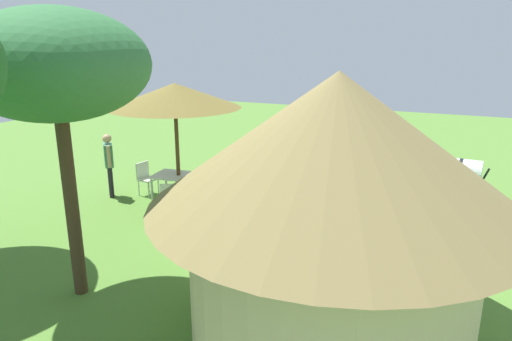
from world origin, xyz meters
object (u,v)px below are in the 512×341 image
shade_umbrella (175,96)px  patio_dining_table (179,178)px  patio_chair_near_lawn (146,176)px  patio_chair_west_end (220,176)px  standing_watcher (369,161)px  striped_lounge_chair (369,215)px  acacia_tree_left_background (55,66)px  guest_beside_umbrella (109,160)px  zebra_nearest_camera (259,173)px  patio_chair_east_end (171,198)px  thatched_hut (334,196)px  zebra_by_umbrella (444,170)px

shade_umbrella → patio_dining_table: size_ratio=2.38×
patio_chair_near_lawn → patio_chair_west_end: 2.02m
patio_chair_west_end → standing_watcher: standing_watcher is taller
patio_chair_near_lawn → patio_chair_west_end: (-1.84, -0.82, 0.00)m
standing_watcher → striped_lounge_chair: (-0.41, 1.95, -0.74)m
striped_lounge_chair → acacia_tree_left_background: (3.88, 4.91, 3.48)m
shade_umbrella → patio_chair_west_end: bearing=-124.8°
patio_chair_west_end → guest_beside_umbrella: 2.97m
shade_umbrella → patio_chair_west_end: shade_umbrella is taller
standing_watcher → zebra_nearest_camera: (2.13, 2.41, 0.06)m
patio_chair_east_end → standing_watcher: size_ratio=0.54×
striped_lounge_chair → zebra_nearest_camera: 2.71m
patio_dining_table → zebra_nearest_camera: size_ratio=0.66×
shade_umbrella → guest_beside_umbrella: (1.92, 0.39, -1.74)m
shade_umbrella → patio_chair_near_lawn: bearing=-7.3°
thatched_hut → shade_umbrella: size_ratio=1.52×
patio_dining_table → striped_lounge_chair: bearing=-174.7°
patio_dining_table → patio_chair_west_end: size_ratio=1.53×
striped_lounge_chair → zebra_nearest_camera: size_ratio=0.41×
thatched_hut → patio_chair_west_end: bearing=-47.7°
acacia_tree_left_background → standing_watcher: bearing=-116.8°
patio_chair_west_end → acacia_tree_left_background: acacia_tree_left_background is taller
shade_umbrella → patio_chair_east_end: size_ratio=3.65×
patio_chair_west_end → guest_beside_umbrella: guest_beside_umbrella is taller
patio_dining_table → shade_umbrella: bearing=0.0°
shade_umbrella → zebra_nearest_camera: shade_umbrella is taller
striped_lounge_chair → acacia_tree_left_background: bearing=136.3°
patio_chair_east_end → zebra_by_umbrella: bearing=7.1°
guest_beside_umbrella → standing_watcher: guest_beside_umbrella is taller
patio_chair_west_end → acacia_tree_left_background: size_ratio=0.20×
patio_chair_east_end → zebra_nearest_camera: zebra_nearest_camera is taller
shade_umbrella → striped_lounge_chair: 5.46m
zebra_nearest_camera → acacia_tree_left_background: bearing=-116.6°
standing_watcher → acacia_tree_left_background: acacia_tree_left_background is taller
patio_chair_west_end → standing_watcher: 4.03m
standing_watcher → striped_lounge_chair: size_ratio=1.91×
zebra_by_umbrella → standing_watcher: bearing=94.5°
guest_beside_umbrella → patio_chair_west_end: bearing=-106.6°
zebra_by_umbrella → guest_beside_umbrella: bearing=113.4°
shade_umbrella → striped_lounge_chair: shade_umbrella is taller
thatched_hut → zebra_by_umbrella: (-1.21, -6.24, -1.13)m
guest_beside_umbrella → acacia_tree_left_background: (-2.86, 4.07, 2.70)m
patio_chair_near_lawn → guest_beside_umbrella: (0.75, 0.54, 0.51)m
patio_chair_east_end → zebra_nearest_camera: (-1.80, -1.07, 0.53)m
shade_umbrella → zebra_nearest_camera: size_ratio=1.57×
patio_chair_west_end → zebra_by_umbrella: bearing=-130.9°
guest_beside_umbrella → striped_lounge_chair: 6.84m
patio_chair_near_lawn → zebra_by_umbrella: 7.77m
thatched_hut → patio_chair_near_lawn: size_ratio=5.55×
zebra_nearest_camera → guest_beside_umbrella: bearing=175.3°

